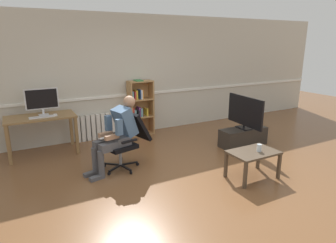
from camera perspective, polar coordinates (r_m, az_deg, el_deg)
name	(u,v)px	position (r m, az deg, el deg)	size (l,w,h in m)	color
ground_plane	(185,177)	(4.74, 3.35, -10.84)	(18.00, 18.00, 0.00)	brown
back_wall	(124,76)	(6.69, -8.58, 8.81)	(12.00, 0.13, 2.70)	beige
computer_desk	(41,122)	(5.95, -23.74, -0.01)	(1.24, 0.65, 0.76)	olive
imac_monitor	(42,100)	(5.95, -23.55, 3.96)	(0.59, 0.14, 0.50)	silver
keyboard	(42,117)	(5.79, -23.60, 0.80)	(0.43, 0.12, 0.02)	silver
computer_mouse	(55,115)	(5.83, -21.27, 1.20)	(0.06, 0.10, 0.03)	white
bookshelf	(139,109)	(6.72, -5.65, 2.39)	(0.57, 0.29, 1.28)	#AD7F4C
radiator	(98,127)	(6.60, -13.55, -0.99)	(0.96, 0.08, 0.57)	white
office_chair	(128,138)	(4.99, -7.92, -3.18)	(0.85, 0.66, 0.95)	black
person_seated	(117,132)	(4.84, -9.98, -2.13)	(0.96, 0.52, 1.24)	#4C4C51
tv_stand	(243,137)	(6.23, 14.54, -2.95)	(1.02, 0.38, 0.37)	#2D2823
tv_screen	(245,112)	(6.09, 14.89, 1.85)	(0.22, 1.04, 0.67)	black
coffee_table	(253,155)	(4.76, 16.40, -6.35)	(0.76, 0.50, 0.44)	#4C3D2D
drinking_glass	(259,148)	(4.74, 17.49, -4.96)	(0.07, 0.07, 0.12)	silver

